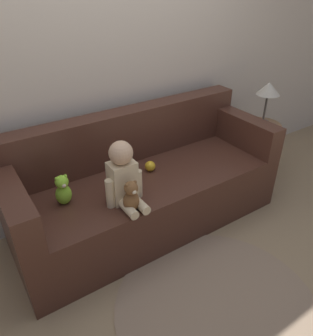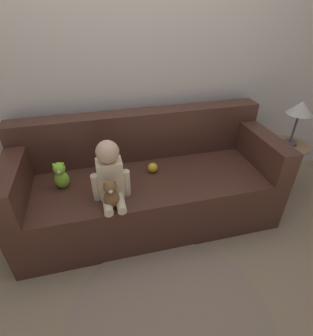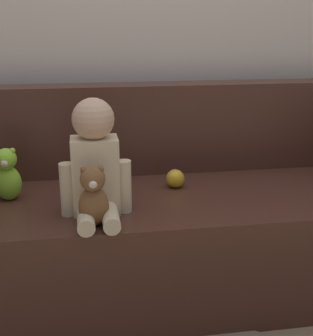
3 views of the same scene
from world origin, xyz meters
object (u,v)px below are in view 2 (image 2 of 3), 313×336
couch (148,185)px  person_baby (110,174)px  side_table (295,128)px  plush_toy_side (61,176)px  toy_ball (153,168)px  teddy_bear_brown (111,195)px

couch → person_baby: (-0.32, -0.25, 0.34)m
couch → side_table: 1.42m
plush_toy_side → toy_ball: plush_toy_side is taller
couch → side_table: side_table is taller
person_baby → toy_ball: 0.46m
couch → person_baby: 0.53m
teddy_bear_brown → plush_toy_side: teddy_bear_brown is taller
toy_ball → side_table: (1.32, 0.01, 0.21)m
couch → teddy_bear_brown: couch is taller
plush_toy_side → side_table: (2.05, 0.05, 0.14)m
plush_toy_side → toy_ball: bearing=3.3°
plush_toy_side → toy_ball: 0.73m
toy_ball → person_baby: bearing=-146.5°
couch → side_table: (1.37, 0.00, 0.39)m
plush_toy_side → side_table: bearing=1.5°
person_baby → plush_toy_side: 0.42m
person_baby → teddy_bear_brown: size_ratio=1.95×
side_table → toy_ball: bearing=-179.4°
person_baby → side_table: (1.69, 0.25, 0.05)m
toy_ball → plush_toy_side: bearing=-176.7°
person_baby → side_table: side_table is taller
couch → teddy_bear_brown: (-0.33, -0.37, 0.26)m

